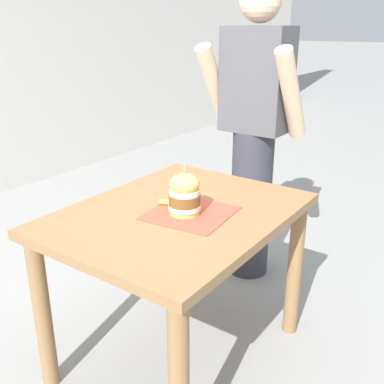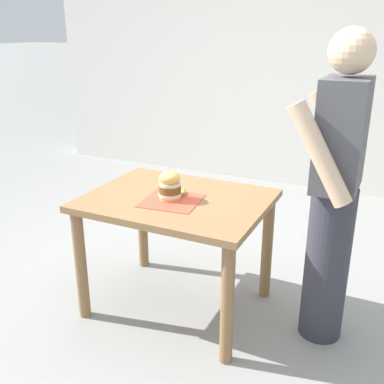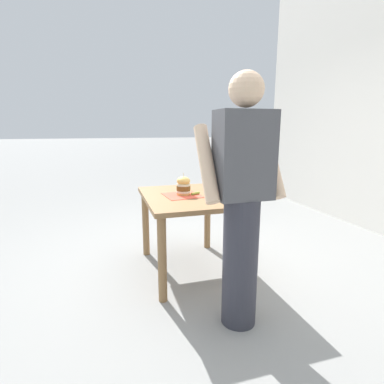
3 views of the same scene
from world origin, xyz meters
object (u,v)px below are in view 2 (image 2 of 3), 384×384
Objects in this scene: sandwich at (170,185)px; diner_across_table at (334,190)px; patio_table at (177,217)px; pickle_spear at (183,192)px.

sandwich is 0.91m from diner_across_table.
patio_table is 0.62× the size of diner_across_table.
patio_table is 5.17× the size of sandwich.
pickle_spear is at bearing 162.02° from sandwich.
diner_across_table reaches higher than pickle_spear.
patio_table is 0.15m from pickle_spear.
sandwich reaches higher than pickle_spear.
patio_table is 11.66× the size of pickle_spear.
sandwich is 2.25× the size of pickle_spear.
patio_table is at bearing 158.07° from sandwich.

